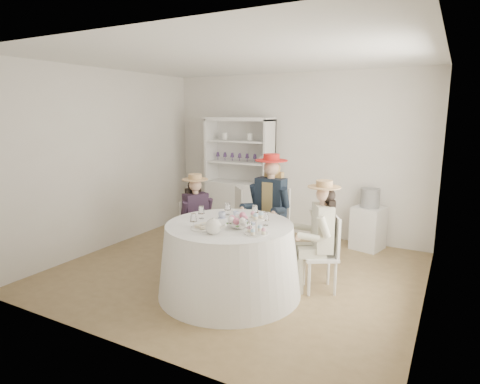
% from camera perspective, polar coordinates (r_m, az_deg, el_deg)
% --- Properties ---
extents(ground, '(4.50, 4.50, 0.00)m').
position_cam_1_polar(ground, '(5.41, -0.52, -11.17)').
color(ground, olive).
rests_on(ground, ground).
extents(ceiling, '(4.50, 4.50, 0.00)m').
position_cam_1_polar(ceiling, '(5.04, -0.57, 18.54)').
color(ceiling, white).
rests_on(ceiling, wall_back).
extents(wall_back, '(4.50, 0.00, 4.50)m').
position_cam_1_polar(wall_back, '(6.85, 7.65, 5.20)').
color(wall_back, silver).
rests_on(wall_back, ground).
extents(wall_front, '(4.50, 0.00, 4.50)m').
position_cam_1_polar(wall_front, '(3.46, -16.84, -1.11)').
color(wall_front, silver).
rests_on(wall_front, ground).
extents(wall_left, '(0.00, 4.50, 4.50)m').
position_cam_1_polar(wall_left, '(6.44, -18.38, 4.34)').
color(wall_left, silver).
rests_on(wall_left, ground).
extents(wall_right, '(0.00, 4.50, 4.50)m').
position_cam_1_polar(wall_right, '(4.43, 25.83, 0.86)').
color(wall_right, silver).
rests_on(wall_right, ground).
extents(tea_table, '(1.64, 1.64, 0.83)m').
position_cam_1_polar(tea_table, '(4.66, -1.49, -9.48)').
color(tea_table, white).
rests_on(tea_table, ground).
extents(hutch, '(1.26, 0.66, 1.98)m').
position_cam_1_polar(hutch, '(7.01, 0.02, 0.10)').
color(hutch, silver).
rests_on(hutch, ground).
extents(side_table, '(0.51, 0.51, 0.65)m').
position_cam_1_polar(side_table, '(6.45, 17.76, -4.89)').
color(side_table, silver).
rests_on(side_table, ground).
extents(hatbox, '(0.31, 0.31, 0.28)m').
position_cam_1_polar(hatbox, '(6.34, 18.01, -0.81)').
color(hatbox, black).
rests_on(hatbox, side_table).
extents(guest_left, '(0.53, 0.48, 1.25)m').
position_cam_1_polar(guest_left, '(5.50, -6.20, -3.11)').
color(guest_left, silver).
rests_on(guest_left, ground).
extents(guest_mid, '(0.55, 0.58, 1.52)m').
position_cam_1_polar(guest_mid, '(5.42, 4.29, -1.57)').
color(guest_mid, silver).
rests_on(guest_mid, ground).
extents(guest_right, '(0.56, 0.52, 1.31)m').
position_cam_1_polar(guest_right, '(4.71, 11.38, -5.27)').
color(guest_right, silver).
rests_on(guest_right, ground).
extents(spare_chair, '(0.53, 0.53, 0.90)m').
position_cam_1_polar(spare_chair, '(6.39, 0.70, -3.01)').
color(spare_chair, silver).
rests_on(spare_chair, ground).
extents(teacup_a, '(0.11, 0.11, 0.07)m').
position_cam_1_polar(teacup_a, '(4.76, -2.57, -3.35)').
color(teacup_a, white).
rests_on(teacup_a, tea_table).
extents(teacup_b, '(0.10, 0.10, 0.07)m').
position_cam_1_polar(teacup_b, '(4.78, -0.58, -3.27)').
color(teacup_b, white).
rests_on(teacup_b, tea_table).
extents(teacup_c, '(0.08, 0.08, 0.06)m').
position_cam_1_polar(teacup_c, '(4.49, 1.71, -4.29)').
color(teacup_c, white).
rests_on(teacup_c, tea_table).
extents(flower_bowl, '(0.27, 0.27, 0.06)m').
position_cam_1_polar(flower_bowl, '(4.35, -0.11, -4.81)').
color(flower_bowl, white).
rests_on(flower_bowl, tea_table).
extents(flower_arrangement, '(0.20, 0.20, 0.08)m').
position_cam_1_polar(flower_arrangement, '(4.35, -0.05, -3.88)').
color(flower_arrangement, '#CA6585').
rests_on(flower_arrangement, tea_table).
extents(table_teapot, '(0.24, 0.17, 0.18)m').
position_cam_1_polar(table_teapot, '(4.16, -3.76, -4.93)').
color(table_teapot, white).
rests_on(table_teapot, tea_table).
extents(sandwich_plate, '(0.26, 0.26, 0.06)m').
position_cam_1_polar(sandwich_plate, '(4.35, -5.32, -5.07)').
color(sandwich_plate, white).
rests_on(sandwich_plate, tea_table).
extents(cupcake_stand, '(0.24, 0.24, 0.23)m').
position_cam_1_polar(cupcake_stand, '(4.14, 2.35, -4.89)').
color(cupcake_stand, white).
rests_on(cupcake_stand, tea_table).
extents(stemware_set, '(0.87, 0.87, 0.15)m').
position_cam_1_polar(stemware_set, '(4.51, -1.52, -3.63)').
color(stemware_set, white).
rests_on(stemware_set, tea_table).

